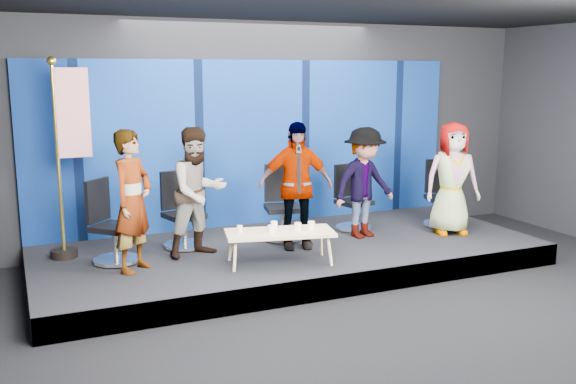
% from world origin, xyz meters
% --- Properties ---
extents(ground, '(10.00, 10.00, 0.00)m').
position_xyz_m(ground, '(0.00, 0.00, 0.00)').
color(ground, black).
rests_on(ground, ground).
extents(room_walls, '(10.02, 8.02, 3.51)m').
position_xyz_m(room_walls, '(0.00, 0.00, 2.43)').
color(room_walls, black).
rests_on(room_walls, ground).
extents(riser, '(7.00, 3.00, 0.30)m').
position_xyz_m(riser, '(0.00, 2.50, 0.15)').
color(riser, black).
rests_on(riser, ground).
extents(backdrop, '(7.00, 0.08, 2.60)m').
position_xyz_m(backdrop, '(0.00, 3.95, 1.60)').
color(backdrop, '#061A4F').
rests_on(backdrop, riser).
extents(chair_a, '(0.86, 0.86, 1.08)m').
position_xyz_m(chair_a, '(-2.45, 2.65, 0.66)').
color(chair_a, silver).
rests_on(chair_a, riser).
extents(panelist_a, '(0.75, 0.75, 1.75)m').
position_xyz_m(panelist_a, '(-2.24, 2.20, 1.17)').
color(panelist_a, black).
rests_on(panelist_a, riser).
extents(chair_b, '(0.73, 0.73, 1.06)m').
position_xyz_m(chair_b, '(-1.43, 3.02, 0.65)').
color(chair_b, silver).
rests_on(chair_b, riser).
extents(panelist_b, '(0.97, 0.84, 1.72)m').
position_xyz_m(panelist_b, '(-1.33, 2.52, 1.16)').
color(panelist_b, black).
rests_on(panelist_b, riser).
extents(chair_c, '(0.73, 0.73, 1.09)m').
position_xyz_m(chair_c, '(0.02, 2.87, 0.66)').
color(chair_c, silver).
rests_on(chair_c, riser).
extents(panelist_c, '(1.10, 0.64, 1.76)m').
position_xyz_m(panelist_c, '(0.01, 2.36, 1.18)').
color(panelist_c, black).
rests_on(panelist_c, riser).
extents(chair_d, '(0.66, 0.66, 1.01)m').
position_xyz_m(chair_d, '(1.25, 2.97, 0.63)').
color(chair_d, silver).
rests_on(chair_d, riser).
extents(panelist_d, '(1.15, 0.79, 1.63)m').
position_xyz_m(panelist_d, '(1.17, 2.48, 1.12)').
color(panelist_d, black).
rests_on(panelist_d, riser).
extents(chair_e, '(0.73, 0.73, 1.04)m').
position_xyz_m(chair_e, '(2.67, 2.60, 0.64)').
color(chair_e, silver).
rests_on(chair_e, riser).
extents(panelist_e, '(0.94, 0.75, 1.69)m').
position_xyz_m(panelist_e, '(2.49, 2.13, 1.14)').
color(panelist_e, black).
rests_on(panelist_e, riser).
extents(coffee_table, '(1.47, 0.87, 0.42)m').
position_xyz_m(coffee_table, '(-0.48, 1.75, 0.69)').
color(coffee_table, tan).
rests_on(coffee_table, riser).
extents(mug_a, '(0.07, 0.07, 0.09)m').
position_xyz_m(mug_a, '(-0.97, 1.91, 0.77)').
color(mug_a, white).
rests_on(mug_a, coffee_table).
extents(mug_b, '(0.08, 0.08, 0.10)m').
position_xyz_m(mug_b, '(-0.62, 1.71, 0.77)').
color(mug_b, white).
rests_on(mug_b, coffee_table).
extents(mug_c, '(0.08, 0.08, 0.10)m').
position_xyz_m(mug_c, '(-0.50, 1.90, 0.77)').
color(mug_c, white).
rests_on(mug_c, coffee_table).
extents(mug_d, '(0.09, 0.09, 0.10)m').
position_xyz_m(mug_d, '(-0.26, 1.69, 0.77)').
color(mug_d, white).
rests_on(mug_d, coffee_table).
extents(mug_e, '(0.09, 0.09, 0.10)m').
position_xyz_m(mug_e, '(-0.07, 1.68, 0.77)').
color(mug_e, white).
rests_on(mug_e, coffee_table).
extents(flag_stand, '(0.60, 0.35, 2.62)m').
position_xyz_m(flag_stand, '(-2.87, 3.12, 1.68)').
color(flag_stand, black).
rests_on(flag_stand, riser).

